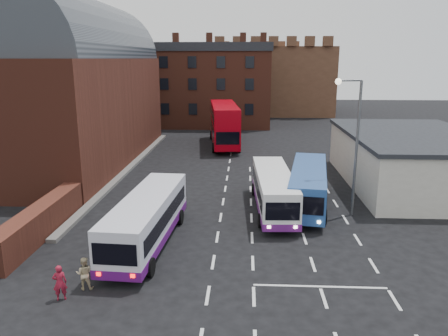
{
  "coord_description": "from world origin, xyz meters",
  "views": [
    {
      "loc": [
        1.56,
        -20.99,
        10.01
      ],
      "look_at": [
        0.0,
        10.0,
        2.2
      ],
      "focal_mm": 35.0,
      "sensor_mm": 36.0,
      "label": 1
    }
  ],
  "objects_px": {
    "bus_white_inbound": "(274,188)",
    "bus_red_double": "(224,124)",
    "bus_white_outbound": "(147,217)",
    "street_lamp": "(353,135)",
    "pedestrian_red": "(60,283)",
    "bus_blue": "(308,184)",
    "pedestrian_beige": "(84,273)"
  },
  "relations": [
    {
      "from": "bus_red_double",
      "to": "pedestrian_red",
      "type": "bearing_deg",
      "value": 74.92
    },
    {
      "from": "pedestrian_red",
      "to": "pedestrian_beige",
      "type": "relative_size",
      "value": 1.06
    },
    {
      "from": "bus_red_double",
      "to": "street_lamp",
      "type": "bearing_deg",
      "value": 105.59
    },
    {
      "from": "bus_blue",
      "to": "bus_red_double",
      "type": "xyz_separation_m",
      "value": [
        -6.88,
        21.34,
        0.98
      ]
    },
    {
      "from": "bus_white_outbound",
      "to": "street_lamp",
      "type": "bearing_deg",
      "value": 26.89
    },
    {
      "from": "bus_blue",
      "to": "bus_red_double",
      "type": "height_order",
      "value": "bus_red_double"
    },
    {
      "from": "bus_red_double",
      "to": "pedestrian_beige",
      "type": "relative_size",
      "value": 8.24
    },
    {
      "from": "street_lamp",
      "to": "pedestrian_beige",
      "type": "xyz_separation_m",
      "value": [
        -13.82,
        -10.15,
        -4.59
      ]
    },
    {
      "from": "bus_white_inbound",
      "to": "pedestrian_beige",
      "type": "xyz_separation_m",
      "value": [
        -8.99,
        -10.84,
        -0.81
      ]
    },
    {
      "from": "bus_blue",
      "to": "bus_red_double",
      "type": "bearing_deg",
      "value": -62.93
    },
    {
      "from": "bus_white_inbound",
      "to": "street_lamp",
      "type": "bearing_deg",
      "value": 169.25
    },
    {
      "from": "bus_white_inbound",
      "to": "bus_red_double",
      "type": "bearing_deg",
      "value": -81.36
    },
    {
      "from": "street_lamp",
      "to": "bus_white_inbound",
      "type": "bearing_deg",
      "value": 171.82
    },
    {
      "from": "bus_white_outbound",
      "to": "street_lamp",
      "type": "xyz_separation_m",
      "value": [
        12.07,
        5.21,
        3.72
      ]
    },
    {
      "from": "bus_blue",
      "to": "pedestrian_beige",
      "type": "distance_m",
      "value": 16.49
    },
    {
      "from": "bus_white_outbound",
      "to": "bus_red_double",
      "type": "relative_size",
      "value": 0.82
    },
    {
      "from": "street_lamp",
      "to": "pedestrian_beige",
      "type": "relative_size",
      "value": 5.88
    },
    {
      "from": "street_lamp",
      "to": "pedestrian_red",
      "type": "bearing_deg",
      "value": -142.66
    },
    {
      "from": "bus_white_inbound",
      "to": "bus_red_double",
      "type": "xyz_separation_m",
      "value": [
        -4.43,
        22.35,
        1.02
      ]
    },
    {
      "from": "pedestrian_red",
      "to": "pedestrian_beige",
      "type": "height_order",
      "value": "pedestrian_red"
    },
    {
      "from": "bus_white_inbound",
      "to": "pedestrian_red",
      "type": "distance_m",
      "value": 15.28
    },
    {
      "from": "street_lamp",
      "to": "pedestrian_red",
      "type": "height_order",
      "value": "street_lamp"
    },
    {
      "from": "bus_white_outbound",
      "to": "bus_red_double",
      "type": "xyz_separation_m",
      "value": [
        2.81,
        28.26,
        0.97
      ]
    },
    {
      "from": "bus_white_inbound",
      "to": "pedestrian_beige",
      "type": "distance_m",
      "value": 14.11
    },
    {
      "from": "bus_blue",
      "to": "bus_white_inbound",
      "type": "bearing_deg",
      "value": 31.54
    },
    {
      "from": "street_lamp",
      "to": "pedestrian_red",
      "type": "distance_m",
      "value": 18.83
    },
    {
      "from": "bus_white_outbound",
      "to": "street_lamp",
      "type": "height_order",
      "value": "street_lamp"
    },
    {
      "from": "pedestrian_beige",
      "to": "bus_white_inbound",
      "type": "bearing_deg",
      "value": -136.43
    },
    {
      "from": "bus_blue",
      "to": "street_lamp",
      "type": "distance_m",
      "value": 4.74
    },
    {
      "from": "bus_white_outbound",
      "to": "bus_red_double",
      "type": "bearing_deg",
      "value": 87.84
    },
    {
      "from": "bus_red_double",
      "to": "pedestrian_red",
      "type": "distance_m",
      "value": 34.58
    },
    {
      "from": "bus_blue",
      "to": "pedestrian_beige",
      "type": "height_order",
      "value": "bus_blue"
    }
  ]
}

